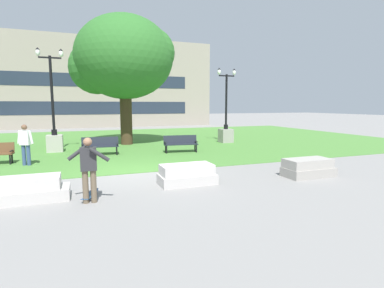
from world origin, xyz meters
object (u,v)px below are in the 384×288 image
at_px(person_skateboarder, 89,166).
at_px(person_bystander_near_lawn, 25,142).
at_px(concrete_block_right, 308,168).
at_px(lamp_post_left, 54,131).
at_px(concrete_block_left, 187,175).
at_px(skateboard, 90,195).
at_px(lamp_post_right, 226,128).
at_px(concrete_block_center, 30,189).
at_px(park_bench_near_left, 181,143).
at_px(park_bench_far_left, 100,145).

distance_m(person_skateboarder, person_bystander_near_lawn, 6.43).
bearing_deg(person_skateboarder, person_bystander_near_lawn, 111.08).
distance_m(concrete_block_right, lamp_post_left, 12.87).
height_order(concrete_block_left, skateboard, concrete_block_left).
relative_size(concrete_block_left, lamp_post_right, 0.37).
distance_m(person_skateboarder, skateboard, 0.98).
bearing_deg(lamp_post_right, concrete_block_center, -138.66).
bearing_deg(lamp_post_right, park_bench_near_left, -144.63).
bearing_deg(skateboard, concrete_block_right, -0.72).
xyz_separation_m(skateboard, lamp_post_left, (-1.46, 9.23, 1.03)).
distance_m(person_skateboarder, lamp_post_right, 13.50).
xyz_separation_m(park_bench_near_left, lamp_post_left, (-6.30, 2.62, 0.58)).
distance_m(concrete_block_center, person_bystander_near_lawn, 5.36).
bearing_deg(concrete_block_left, concrete_block_center, -178.50).
bearing_deg(concrete_block_left, person_bystander_near_lawn, 135.95).
bearing_deg(person_skateboarder, lamp_post_left, 98.59).
height_order(concrete_block_center, park_bench_far_left, park_bench_far_left).
xyz_separation_m(concrete_block_center, park_bench_far_left, (2.24, 6.89, 0.23)).
xyz_separation_m(lamp_post_right, person_bystander_near_lawn, (-11.37, -4.02, -0.04)).
relative_size(concrete_block_center, concrete_block_right, 1.04).
bearing_deg(lamp_post_left, concrete_block_left, -63.11).
xyz_separation_m(concrete_block_center, park_bench_near_left, (6.32, 6.27, 0.23)).
xyz_separation_m(lamp_post_left, person_bystander_near_lawn, (-0.86, -3.64, -0.13)).
bearing_deg(lamp_post_left, park_bench_far_left, -42.06).
relative_size(person_skateboarder, park_bench_far_left, 0.93).
height_order(concrete_block_right, park_bench_near_left, park_bench_near_left).
bearing_deg(person_bystander_near_lawn, lamp_post_left, 76.79).
bearing_deg(park_bench_near_left, park_bench_far_left, 171.39).
bearing_deg(concrete_block_left, park_bench_far_left, 108.23).
relative_size(skateboard, park_bench_near_left, 0.56).
height_order(concrete_block_center, lamp_post_left, lamp_post_left).
xyz_separation_m(park_bench_far_left, lamp_post_right, (8.29, 2.38, 0.48)).
xyz_separation_m(person_skateboarder, skateboard, (0.01, 0.41, -0.89)).
relative_size(skateboard, person_bystander_near_lawn, 0.60).
xyz_separation_m(concrete_block_left, skateboard, (-2.99, -0.45, -0.22)).
height_order(concrete_block_right, park_bench_far_left, park_bench_far_left).
bearing_deg(lamp_post_right, person_bystander_near_lawn, -160.55).
bearing_deg(concrete_block_right, lamp_post_right, 80.18).
height_order(concrete_block_right, person_bystander_near_lawn, person_bystander_near_lawn).
height_order(concrete_block_center, concrete_block_right, same).
distance_m(park_bench_near_left, person_bystander_near_lawn, 7.24).
distance_m(concrete_block_left, person_skateboarder, 3.19).
height_order(concrete_block_right, person_skateboarder, person_skateboarder).
bearing_deg(person_bystander_near_lawn, concrete_block_right, -30.36).
xyz_separation_m(concrete_block_center, concrete_block_right, (8.85, -0.43, 0.00)).
relative_size(concrete_block_right, person_bystander_near_lawn, 1.05).
bearing_deg(park_bench_far_left, person_bystander_near_lawn, -151.92).
height_order(park_bench_far_left, lamp_post_left, lamp_post_left).
distance_m(park_bench_far_left, lamp_post_left, 3.04).
xyz_separation_m(concrete_block_center, person_skateboarder, (1.47, -0.75, 0.67)).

